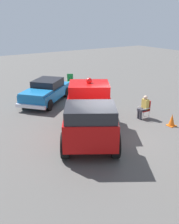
# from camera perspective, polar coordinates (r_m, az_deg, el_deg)

# --- Properties ---
(ground_plane) EXTENTS (60.00, 60.00, 0.00)m
(ground_plane) POSITION_cam_1_polar(r_m,az_deg,el_deg) (12.06, 3.73, -6.10)
(ground_plane) COLOR #514F4C
(vintage_fire_truck) EXTENTS (6.20, 4.97, 2.59)m
(vintage_fire_truck) POSITION_cam_1_polar(r_m,az_deg,el_deg) (11.99, -0.02, 0.01)
(vintage_fire_truck) COLOR black
(vintage_fire_truck) RESTS_ON ground
(classic_hot_rod) EXTENTS (4.26, 4.50, 1.46)m
(classic_hot_rod) POSITION_cam_1_polar(r_m,az_deg,el_deg) (17.26, -9.50, 4.48)
(classic_hot_rod) COLOR black
(classic_hot_rod) RESTS_ON ground
(lawn_chair_near_truck) EXTENTS (0.54, 0.53, 1.02)m
(lawn_chair_near_truck) POSITION_cam_1_polar(r_m,az_deg,el_deg) (14.73, 12.11, 0.94)
(lawn_chair_near_truck) COLOR #B7BABF
(lawn_chair_near_truck) RESTS_ON ground
(lawn_chair_by_car) EXTENTS (0.67, 0.67, 1.02)m
(lawn_chair_by_car) POSITION_cam_1_polar(r_m,az_deg,el_deg) (21.08, -4.26, 7.11)
(lawn_chair_by_car) COLOR #B7BABF
(lawn_chair_by_car) RESTS_ON ground
(lawn_chair_spare) EXTENTS (0.65, 0.65, 1.02)m
(lawn_chair_spare) POSITION_cam_1_polar(r_m,az_deg,el_deg) (16.16, 2.15, 3.10)
(lawn_chair_spare) COLOR #B7BABF
(lawn_chair_spare) RESTS_ON ground
(spectator_seated) EXTENTS (0.41, 0.55, 1.29)m
(spectator_seated) POSITION_cam_1_polar(r_m,az_deg,el_deg) (14.62, 11.76, 1.25)
(spectator_seated) COLOR #383842
(spectator_seated) RESTS_ON ground
(spectator_standing) EXTENTS (0.35, 0.65, 1.68)m
(spectator_standing) POSITION_cam_1_polar(r_m,az_deg,el_deg) (15.36, -3.40, 3.62)
(spectator_standing) COLOR #2D334C
(spectator_standing) RESTS_ON ground
(traffic_cone) EXTENTS (0.40, 0.40, 0.64)m
(traffic_cone) POSITION_cam_1_polar(r_m,az_deg,el_deg) (14.07, 17.52, -1.73)
(traffic_cone) COLOR orange
(traffic_cone) RESTS_ON ground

